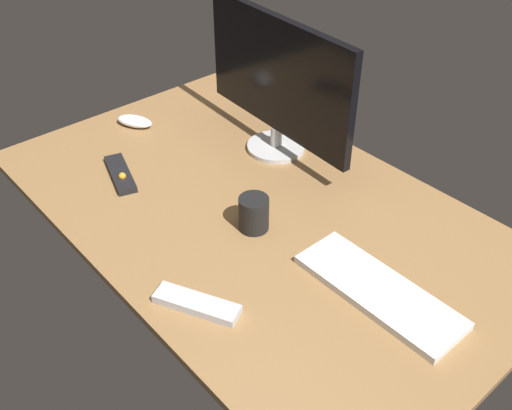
% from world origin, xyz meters
% --- Properties ---
extents(desk, '(1.40, 0.84, 0.02)m').
position_xyz_m(desk, '(0.00, 0.00, 0.01)').
color(desk, olive).
rests_on(desk, ground).
extents(monitor, '(0.57, 0.17, 0.40)m').
position_xyz_m(monitor, '(-0.17, 0.23, 0.23)').
color(monitor, '#B8B8B8').
rests_on(monitor, desk).
extents(keyboard, '(0.38, 0.14, 0.02)m').
position_xyz_m(keyboard, '(0.41, 0.00, 0.03)').
color(keyboard, silver).
rests_on(keyboard, desk).
extents(computer_mouse, '(0.13, 0.10, 0.03)m').
position_xyz_m(computer_mouse, '(-0.56, -0.01, 0.04)').
color(computer_mouse, silver).
rests_on(computer_mouse, desk).
extents(media_remote, '(0.19, 0.10, 0.03)m').
position_xyz_m(media_remote, '(-0.35, -0.19, 0.03)').
color(media_remote, black).
rests_on(media_remote, desk).
extents(tv_remote, '(0.19, 0.13, 0.02)m').
position_xyz_m(tv_remote, '(0.18, -0.32, 0.03)').
color(tv_remote, '#B7B7BC').
rests_on(tv_remote, desk).
extents(coffee_mug, '(0.07, 0.07, 0.09)m').
position_xyz_m(coffee_mug, '(0.06, -0.06, 0.06)').
color(coffee_mug, black).
rests_on(coffee_mug, desk).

